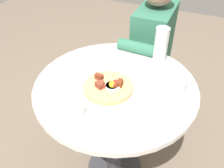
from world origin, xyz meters
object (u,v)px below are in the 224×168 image
Objects in this scene: bread_plate at (155,79)px; fork at (70,70)px; pizza_plate at (108,90)px; salt_shaker at (81,110)px; water_bottle at (161,46)px; water_glass at (178,91)px; dining_table at (115,110)px; person_seated at (150,64)px; breakfast_pizza at (108,87)px; knife at (66,68)px.

bread_plate reaches higher than fork.
pizza_plate is 5.12× the size of salt_shaker.
water_bottle is (-0.34, 0.16, 0.10)m from pizza_plate.
water_glass reaches higher than salt_shaker.
salt_shaker is at bearing -12.62° from pizza_plate.
salt_shaker is at bearing -54.77° from water_glass.
water_glass is 0.43m from salt_shaker.
pizza_plate is 0.20m from salt_shaker.
pizza_plate is at bearing 167.38° from salt_shaker.
bread_plate is at bearing -57.01° from fork.
pizza_plate is 0.32m from water_glass.
bread_plate is 0.98× the size of fork.
water_bottle is (-0.27, 0.15, 0.28)m from dining_table.
person_seated is 5.55× the size of water_bottle.
salt_shaker is (0.36, -0.23, 0.02)m from bread_plate.
salt_shaker is at bearing -32.10° from bread_plate.
salt_shaker is at bearing -122.06° from fork.
dining_table is 0.38m from water_glass.
breakfast_pizza is at bearing 167.08° from salt_shaker.
salt_shaker is at bearing -12.92° from breakfast_pizza.
person_seated reaches higher than dining_table.
salt_shaker is at bearing -12.24° from dining_table.
fork is (-0.00, -0.26, 0.19)m from dining_table.
pizza_plate reaches higher than dining_table.
fork is 3.15× the size of salt_shaker.
fork is at bearing -76.15° from bread_plate.
water_glass is 0.54× the size of water_bottle.
water_bottle is 0.57m from salt_shaker.
bread_plate is at bearing -131.48° from water_glass.
breakfast_pizza is 1.31× the size of knife.
knife is (-0.01, -0.03, 0.00)m from fork.
knife is at bearing -92.77° from dining_table.
water_bottle is (-0.17, -0.03, 0.10)m from bread_plate.
pizza_plate is 0.26m from fork.
person_seated is 6.31× the size of knife.
dining_table is 7.29× the size of water_glass.
pizza_plate is 0.38m from water_bottle.
salt_shaker is at bearing -20.92° from water_bottle.
water_glass is at bearing -72.54° from knife.
person_seated reaches higher than bread_plate.
person_seated is at bearing 174.32° from salt_shaker.
pizza_plate is at bearing -79.19° from water_glass.
fork is 0.50m from water_bottle.
bread_plate is 0.44m from fork.
fork is at bearing -56.19° from water_bottle.
bread_plate is (0.49, 0.14, 0.25)m from person_seated.
person_seated is at bearing 177.13° from dining_table.
breakfast_pizza is at bearing 100.16° from pizza_plate.
person_seated is 0.49m from water_bottle.
salt_shaker is (0.25, -0.35, -0.03)m from water_glass.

